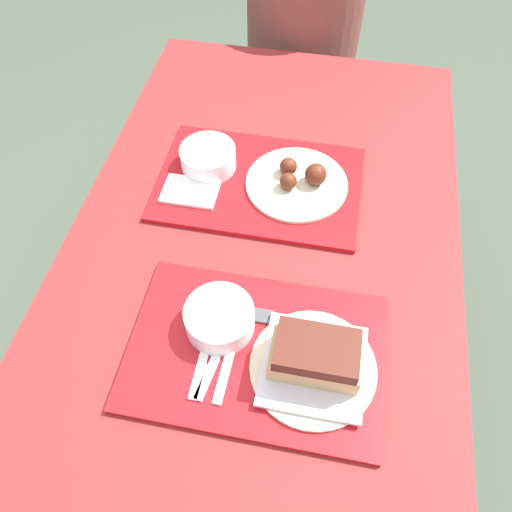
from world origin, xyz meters
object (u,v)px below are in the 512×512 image
tray_far (259,184)px  person_seated_across (304,24)px  brisket_sandwich_plate (315,361)px  bowl_coleslaw_far (208,157)px  tray_near (256,352)px  bowl_coleslaw_near (219,318)px  wings_plate_far (298,180)px

tray_far → person_seated_across: (0.00, 0.76, -0.04)m
brisket_sandwich_plate → bowl_coleslaw_far: (-0.30, 0.45, -0.01)m
tray_near → brisket_sandwich_plate: (0.10, -0.01, 0.04)m
tray_far → bowl_coleslaw_near: size_ratio=3.61×
brisket_sandwich_plate → tray_far: bearing=112.4°
bowl_coleslaw_near → tray_near: bearing=-27.1°
tray_near → person_seated_across: person_seated_across is taller
person_seated_across → brisket_sandwich_plate: bearing=-81.8°
brisket_sandwich_plate → bowl_coleslaw_near: bearing=163.5°
bowl_coleslaw_far → bowl_coleslaw_near: bearing=-73.2°
brisket_sandwich_plate → wings_plate_far: size_ratio=0.96×
bowl_coleslaw_far → wings_plate_far: wings_plate_far is taller
tray_near → bowl_coleslaw_far: size_ratio=3.61×
tray_near → wings_plate_far: size_ratio=1.99×
tray_far → brisket_sandwich_plate: 0.46m
bowl_coleslaw_near → wings_plate_far: (0.09, 0.38, -0.02)m
person_seated_across → tray_near: bearing=-86.7°
bowl_coleslaw_near → wings_plate_far: 0.39m
wings_plate_far → person_seated_across: size_ratio=0.34×
bowl_coleslaw_far → wings_plate_far: size_ratio=0.55×
wings_plate_far → tray_far: bearing=-174.4°
tray_near → person_seated_across: 1.17m
tray_far → bowl_coleslaw_far: 0.13m
brisket_sandwich_plate → person_seated_across: size_ratio=0.32×
tray_near → tray_far: 0.41m
brisket_sandwich_plate → person_seated_across: 1.20m
tray_near → bowl_coleslaw_near: bowl_coleslaw_near is taller
tray_near → bowl_coleslaw_near: size_ratio=3.61×
tray_far → bowl_coleslaw_near: (-0.00, -0.37, 0.03)m
tray_far → brisket_sandwich_plate: size_ratio=2.06×
brisket_sandwich_plate → person_seated_across: bearing=98.2°
bowl_coleslaw_near → wings_plate_far: bearing=76.5°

